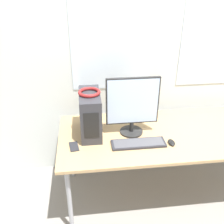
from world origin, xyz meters
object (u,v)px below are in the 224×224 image
at_px(monitor_main, 132,105).
at_px(cell_phone, 74,147).
at_px(headphones, 89,92).
at_px(mouse, 172,142).
at_px(keyboard, 138,143).
at_px(pc_tower, 90,114).

height_order(monitor_main, cell_phone, monitor_main).
bearing_deg(headphones, mouse, -20.53).
distance_m(monitor_main, keyboard, 0.34).
bearing_deg(cell_phone, keyboard, -11.59).
relative_size(pc_tower, monitor_main, 0.75).
xyz_separation_m(monitor_main, keyboard, (0.03, -0.20, -0.28)).
relative_size(mouse, cell_phone, 0.69).
relative_size(headphones, keyboard, 0.41).
xyz_separation_m(pc_tower, headphones, (0.00, 0.00, 0.21)).
bearing_deg(headphones, keyboard, -30.64).
bearing_deg(headphones, monitor_main, -5.32).
distance_m(pc_tower, keyboard, 0.50).
bearing_deg(mouse, headphones, 159.47).
bearing_deg(pc_tower, keyboard, -30.55).
relative_size(keyboard, mouse, 4.67).
bearing_deg(headphones, pc_tower, -90.00).
bearing_deg(monitor_main, pc_tower, 174.81).
relative_size(pc_tower, headphones, 2.10).
distance_m(headphones, mouse, 0.84).
height_order(headphones, monitor_main, monitor_main).
relative_size(pc_tower, keyboard, 0.87).
relative_size(headphones, monitor_main, 0.36).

